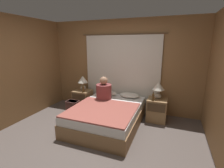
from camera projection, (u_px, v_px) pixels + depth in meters
The scene contains 16 objects.
ground_plane at pixel (90, 145), 3.07m from camera, with size 16.00×16.00×0.00m, color #564C47.
wall_back at pixel (122, 66), 4.52m from camera, with size 4.31×0.06×2.50m.
wall_left at pixel (2, 73), 3.50m from camera, with size 0.06×3.92×2.50m.
curtain_panel at pixel (121, 74), 4.51m from camera, with size 2.32×0.02×2.12m.
bed at pixel (108, 115), 3.79m from camera, with size 1.44×1.92×0.47m.
nightstand_left at pixel (83, 100), 4.72m from camera, with size 0.46×0.46×0.56m.
nightstand_right at pixel (157, 110), 4.00m from camera, with size 0.46×0.46×0.56m.
lamp_left at pixel (83, 81), 4.63m from camera, with size 0.29×0.29×0.42m.
lamp_right at pixel (158, 88), 3.90m from camera, with size 0.29×0.29×0.42m.
pillow_left at pixel (108, 93), 4.52m from camera, with size 0.53×0.31×0.12m.
pillow_right at pixel (130, 95), 4.30m from camera, with size 0.53×0.31×0.12m.
blanket_on_bed at pixel (102, 110), 3.46m from camera, with size 1.38×1.27×0.03m.
person_left_in_bed at pixel (104, 91), 4.11m from camera, with size 0.39×0.39×0.59m.
beer_bottle_on_left_stand at pixel (83, 89), 4.48m from camera, with size 0.06×0.06×0.21m.
beer_bottle_on_right_stand at pixel (153, 97), 3.82m from camera, with size 0.06×0.06×0.21m.
backpack_on_floor at pixel (73, 107), 4.31m from camera, with size 0.32×0.24×0.40m.
Camera 1 is at (1.35, -2.37, 1.86)m, focal length 26.00 mm.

